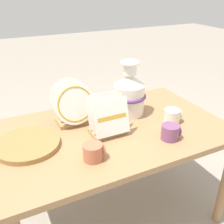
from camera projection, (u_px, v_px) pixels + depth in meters
name	position (u px, v px, depth m)	size (l,w,h in m)	color
ground_plane	(112.00, 213.00, 1.87)	(14.00, 14.00, 0.00)	gray
display_table	(112.00, 140.00, 1.59)	(1.35, 0.83, 0.70)	#9E754C
ceramic_vase	(129.00, 93.00, 1.67)	(0.22, 0.22, 0.35)	white
dish_rack_round_plates	(73.00, 106.00, 1.57)	(0.25, 0.18, 0.27)	tan
dish_rack_square_plates	(108.00, 121.00, 1.48)	(0.20, 0.16, 0.22)	tan
wicker_charger_stack	(28.00, 144.00, 1.38)	(0.34, 0.34, 0.03)	olive
mug_plum_glaze	(171.00, 132.00, 1.44)	(0.11, 0.10, 0.08)	#7A4770
mug_terracotta_glaze	(94.00, 152.00, 1.27)	(0.11, 0.10, 0.08)	#B76647
mug_cream_glaze	(173.00, 116.00, 1.61)	(0.11, 0.10, 0.08)	silver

